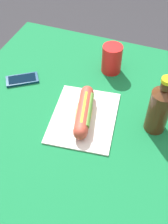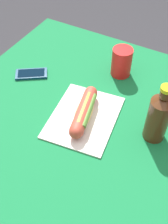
{
  "view_description": "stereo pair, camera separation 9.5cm",
  "coord_description": "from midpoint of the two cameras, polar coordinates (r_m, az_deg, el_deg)",
  "views": [
    {
      "loc": [
        0.62,
        0.27,
        1.51
      ],
      "look_at": [
        0.02,
        0.05,
        0.8
      ],
      "focal_mm": 44.48,
      "sensor_mm": 36.0,
      "label": 1
    },
    {
      "loc": [
        0.58,
        0.36,
        1.51
      ],
      "look_at": [
        0.02,
        0.05,
        0.8
      ],
      "focal_mm": 44.48,
      "sensor_mm": 36.0,
      "label": 2
    }
  ],
  "objects": [
    {
      "name": "ground_plane",
      "position": [
        1.65,
        0.4,
        -17.82
      ],
      "size": [
        6.0,
        6.0,
        0.0
      ],
      "primitive_type": "plane",
      "color": "#2D2D33",
      "rests_on": "ground"
    },
    {
      "name": "dining_table",
      "position": [
        1.12,
        0.57,
        -4.9
      ],
      "size": [
        0.97,
        0.89,
        0.77
      ],
      "color": "brown",
      "rests_on": "ground"
    },
    {
      "name": "paper_wrapper",
      "position": [
        0.98,
        2.8,
        -1.22
      ],
      "size": [
        0.31,
        0.26,
        0.01
      ],
      "primitive_type": "cube",
      "rotation": [
        0.0,
        0.0,
        0.13
      ],
      "color": "silver",
      "rests_on": "dining_table"
    },
    {
      "name": "hot_dog",
      "position": [
        0.95,
        2.92,
        -0.03
      ],
      "size": [
        0.23,
        0.1,
        0.05
      ],
      "color": "#DBB26B",
      "rests_on": "paper_wrapper"
    },
    {
      "name": "cell_phone",
      "position": [
        1.15,
        -8.43,
        7.66
      ],
      "size": [
        0.12,
        0.14,
        0.01
      ],
      "color": "#0A2D4C",
      "rests_on": "dining_table"
    },
    {
      "name": "soda_bottle",
      "position": [
        0.9,
        18.05,
        -1.06
      ],
      "size": [
        0.07,
        0.07,
        0.22
      ],
      "color": "#4C2814",
      "rests_on": "dining_table"
    },
    {
      "name": "drinking_cup",
      "position": [
        1.13,
        10.19,
        9.98
      ],
      "size": [
        0.08,
        0.08,
        0.12
      ],
      "primitive_type": "cylinder",
      "color": "red",
      "rests_on": "dining_table"
    }
  ]
}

